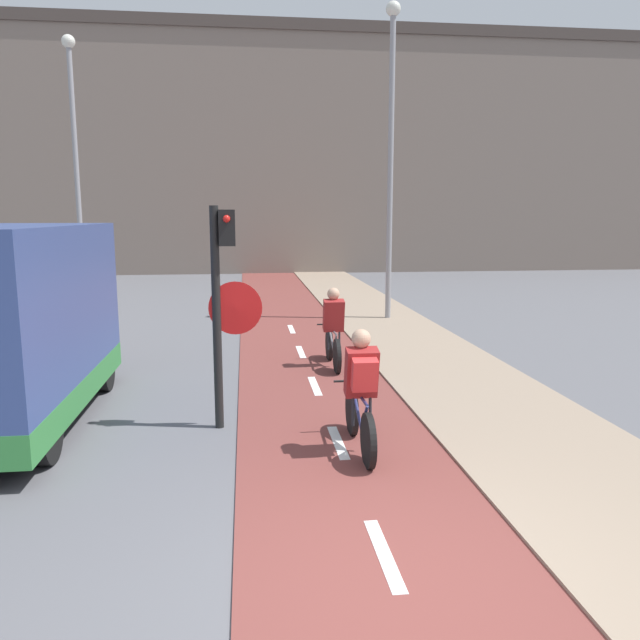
{
  "coord_description": "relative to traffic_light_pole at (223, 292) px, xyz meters",
  "views": [
    {
      "loc": [
        -1.06,
        -4.01,
        2.7
      ],
      "look_at": [
        0.0,
        4.8,
        1.2
      ],
      "focal_mm": 35.0,
      "sensor_mm": 36.0,
      "label": 1
    }
  ],
  "objects": [
    {
      "name": "street_lamp_sidewalk",
      "position": [
        3.95,
        7.95,
        2.92
      ],
      "size": [
        0.36,
        0.36,
        7.78
      ],
      "color": "gray",
      "rests_on": "ground_plane"
    },
    {
      "name": "bike_lane",
      "position": [
        1.34,
        -3.77,
        -1.75
      ],
      "size": [
        2.4,
        60.0,
        0.02
      ],
      "color": "brown",
      "rests_on": "ground_plane"
    },
    {
      "name": "van",
      "position": [
        -2.78,
        0.49,
        -0.49
      ],
      "size": [
        1.92,
        4.49,
        2.57
      ],
      "color": "#334784",
      "rests_on": "ground_plane"
    },
    {
      "name": "building_row_background",
      "position": [
        1.34,
        23.72,
        3.85
      ],
      "size": [
        60.0,
        5.2,
        11.2
      ],
      "color": "slate",
      "rests_on": "ground_plane"
    },
    {
      "name": "street_lamp_far",
      "position": [
        -4.35,
        10.75,
        2.77
      ],
      "size": [
        0.36,
        0.36,
        7.5
      ],
      "color": "gray",
      "rests_on": "ground_plane"
    },
    {
      "name": "traffic_light_pole",
      "position": [
        0.0,
        0.0,
        0.0
      ],
      "size": [
        0.67,
        0.25,
        2.81
      ],
      "color": "black",
      "rests_on": "ground_plane"
    },
    {
      "name": "ground_plane",
      "position": [
        1.34,
        -3.77,
        -1.76
      ],
      "size": [
        120.0,
        120.0,
        0.0
      ],
      "primitive_type": "plane",
      "color": "#5B5B60"
    },
    {
      "name": "cyclist_near",
      "position": [
        1.56,
        -1.05,
        -1.06
      ],
      "size": [
        0.46,
        1.65,
        1.44
      ],
      "color": "black",
      "rests_on": "ground_plane"
    },
    {
      "name": "cyclist_far",
      "position": [
        1.81,
        3.02,
        -1.1
      ],
      "size": [
        0.46,
        1.62,
        1.43
      ],
      "color": "black",
      "rests_on": "ground_plane"
    }
  ]
}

